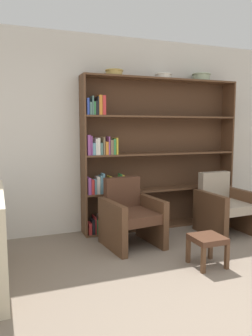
% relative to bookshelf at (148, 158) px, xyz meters
% --- Properties ---
extents(ground_plane, '(24.00, 24.00, 0.00)m').
position_rel_bookshelf_xyz_m(ground_plane, '(-0.29, -2.37, -1.04)').
color(ground_plane, '#7A6B5B').
extents(wall_back, '(12.00, 0.06, 2.75)m').
position_rel_bookshelf_xyz_m(wall_back, '(-0.29, 0.16, 0.33)').
color(wall_back, silver).
rests_on(wall_back, ground).
extents(bookshelf, '(2.37, 0.30, 2.18)m').
position_rel_bookshelf_xyz_m(bookshelf, '(0.00, 0.00, 0.00)').
color(bookshelf, brown).
rests_on(bookshelf, ground).
extents(bowl_terracotta, '(0.25, 0.25, 0.08)m').
position_rel_bookshelf_xyz_m(bowl_terracotta, '(-0.53, -0.03, 1.18)').
color(bowl_terracotta, tan).
rests_on(bowl_terracotta, bookshelf).
extents(bowl_cream, '(0.24, 0.24, 0.07)m').
position_rel_bookshelf_xyz_m(bowl_cream, '(0.22, -0.03, 1.18)').
color(bowl_cream, silver).
rests_on(bowl_cream, bookshelf).
extents(bowl_sage, '(0.28, 0.28, 0.11)m').
position_rel_bookshelf_xyz_m(bowl_sage, '(0.85, -0.03, 1.20)').
color(bowl_sage, gray).
rests_on(bowl_sage, bookshelf).
extents(armchair_leather, '(0.72, 0.75, 0.84)m').
position_rel_bookshelf_xyz_m(armchair_leather, '(-0.52, -0.61, -0.66)').
color(armchair_leather, brown).
rests_on(armchair_leather, ground).
extents(armchair_cushioned, '(0.67, 0.71, 0.84)m').
position_rel_bookshelf_xyz_m(armchair_cushioned, '(0.90, -0.61, -0.66)').
color(armchair_cushioned, brown).
rests_on(armchair_cushioned, ground).
extents(footstool, '(0.33, 0.33, 0.33)m').
position_rel_bookshelf_xyz_m(footstool, '(0.02, -1.50, -0.78)').
color(footstool, brown).
rests_on(footstool, ground).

